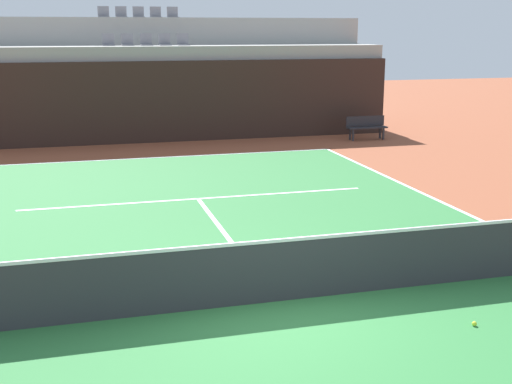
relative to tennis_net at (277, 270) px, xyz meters
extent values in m
plane|color=brown|center=(0.00, 0.00, -0.51)|extent=(80.00, 80.00, 0.00)
cube|color=#2D7238|center=(0.00, 0.00, -0.50)|extent=(11.00, 24.00, 0.01)
cube|color=white|center=(0.00, 11.95, -0.50)|extent=(11.00, 0.10, 0.00)
cube|color=white|center=(0.00, 6.40, -0.50)|extent=(8.26, 0.10, 0.00)
cube|color=white|center=(0.00, 3.20, -0.50)|extent=(0.10, 6.40, 0.00)
cube|color=black|center=(0.00, 15.03, 0.92)|extent=(17.77, 0.30, 2.86)
cube|color=#9E9E99|center=(0.00, 16.38, 1.17)|extent=(17.77, 2.40, 3.36)
cube|color=#9E9E99|center=(0.00, 18.78, 1.69)|extent=(17.77, 2.40, 4.39)
cube|color=slate|center=(-1.37, 16.38, 2.87)|extent=(0.44, 0.44, 0.04)
cube|color=slate|center=(-1.37, 16.58, 3.09)|extent=(0.44, 0.04, 0.40)
cube|color=slate|center=(-0.68, 16.38, 2.87)|extent=(0.44, 0.44, 0.04)
cube|color=slate|center=(-0.68, 16.58, 3.09)|extent=(0.44, 0.04, 0.40)
cube|color=slate|center=(0.00, 16.38, 2.87)|extent=(0.44, 0.44, 0.04)
cube|color=slate|center=(0.00, 16.58, 3.09)|extent=(0.44, 0.04, 0.40)
cube|color=slate|center=(0.68, 16.38, 2.87)|extent=(0.44, 0.44, 0.04)
cube|color=slate|center=(0.68, 16.58, 3.09)|extent=(0.44, 0.04, 0.40)
cube|color=slate|center=(1.37, 16.38, 2.87)|extent=(0.44, 0.44, 0.04)
cube|color=slate|center=(1.37, 16.58, 3.09)|extent=(0.44, 0.04, 0.40)
cube|color=slate|center=(-1.37, 18.78, 3.90)|extent=(0.44, 0.44, 0.04)
cube|color=slate|center=(-1.37, 18.98, 4.12)|extent=(0.44, 0.04, 0.40)
cube|color=slate|center=(-0.68, 18.78, 3.90)|extent=(0.44, 0.44, 0.04)
cube|color=slate|center=(-0.68, 18.98, 4.12)|extent=(0.44, 0.04, 0.40)
cube|color=slate|center=(0.00, 18.78, 3.90)|extent=(0.44, 0.44, 0.04)
cube|color=slate|center=(0.00, 18.98, 4.12)|extent=(0.44, 0.04, 0.40)
cube|color=slate|center=(0.68, 18.78, 3.90)|extent=(0.44, 0.44, 0.04)
cube|color=slate|center=(0.68, 18.98, 4.12)|extent=(0.44, 0.04, 0.40)
cube|color=slate|center=(1.37, 18.78, 3.90)|extent=(0.44, 0.44, 0.04)
cube|color=slate|center=(1.37, 18.98, 4.12)|extent=(0.44, 0.04, 0.40)
cube|color=#333338|center=(0.00, 0.00, -0.04)|extent=(10.90, 0.02, 0.92)
cube|color=white|center=(0.00, 0.00, 0.45)|extent=(10.90, 0.04, 0.05)
cube|color=#232328|center=(7.58, 13.48, -0.06)|extent=(1.50, 0.40, 0.05)
cube|color=#232328|center=(7.58, 13.66, 0.16)|extent=(1.50, 0.04, 0.36)
cube|color=#2D2D33|center=(6.98, 13.34, -0.30)|extent=(0.06, 0.06, 0.42)
cube|color=#2D2D33|center=(8.18, 13.34, -0.30)|extent=(0.06, 0.06, 0.42)
cube|color=#2D2D33|center=(6.98, 13.62, -0.30)|extent=(0.06, 0.06, 0.42)
cube|color=#2D2D33|center=(8.18, 13.62, -0.30)|extent=(0.06, 0.06, 0.42)
sphere|color=#CCE033|center=(2.36, -1.53, -0.47)|extent=(0.07, 0.07, 0.07)
camera|label=1|loc=(-2.74, -8.87, 3.45)|focal=46.90mm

